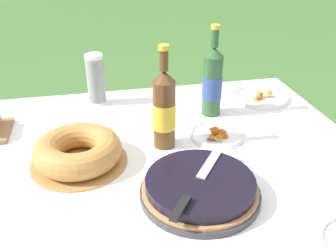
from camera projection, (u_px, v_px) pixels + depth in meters
name	position (u px, v px, depth m)	size (l,w,h in m)	color
garden_table	(140.00, 182.00, 1.21)	(1.52, 1.21, 0.73)	brown
tablecloth	(140.00, 169.00, 1.18)	(1.53, 1.22, 0.10)	white
berry_tart	(200.00, 188.00, 1.03)	(0.34, 0.34, 0.06)	#38383D
serving_knife	(197.00, 183.00, 0.99)	(0.24, 0.32, 0.01)	silver
bundt_cake	(78.00, 151.00, 1.17)	(0.30, 0.30, 0.09)	#B78447
cup_stack	(96.00, 80.00, 1.53)	(0.07, 0.07, 0.21)	white
cider_bottle_green	(212.00, 82.00, 1.43)	(0.08, 0.08, 0.35)	#2D562D
cider_bottle_amber	(164.00, 110.00, 1.22)	(0.08, 0.08, 0.35)	brown
snack_plate_near	(217.00, 134.00, 1.33)	(0.19, 0.19, 0.06)	white
snack_plate_right	(261.00, 97.00, 1.62)	(0.24, 0.24, 0.06)	white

